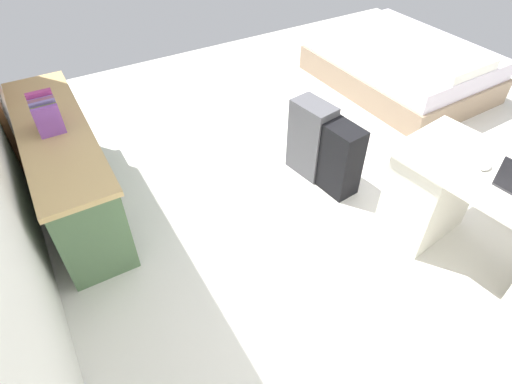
{
  "coord_description": "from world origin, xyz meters",
  "views": [
    {
      "loc": [
        -2.08,
        2.19,
        2.41
      ],
      "look_at": [
        -0.37,
        1.2,
        0.6
      ],
      "focal_mm": 29.56,
      "sensor_mm": 36.0,
      "label": 1
    }
  ],
  "objects_px": {
    "bed": "(401,65)",
    "figurine_small": "(39,97)",
    "credenza": "(68,168)",
    "computer_mouse": "(486,166)",
    "suitcase_spare_grey": "(311,139)",
    "desk": "(495,227)",
    "suitcase_black": "(338,158)"
  },
  "relations": [
    {
      "from": "bed",
      "to": "figurine_small",
      "type": "height_order",
      "value": "figurine_small"
    },
    {
      "from": "credenza",
      "to": "computer_mouse",
      "type": "height_order",
      "value": "computer_mouse"
    },
    {
      "from": "figurine_small",
      "to": "credenza",
      "type": "bearing_deg",
      "value": -179.79
    },
    {
      "from": "credenza",
      "to": "figurine_small",
      "type": "bearing_deg",
      "value": 0.21
    },
    {
      "from": "suitcase_spare_grey",
      "to": "figurine_small",
      "type": "height_order",
      "value": "figurine_small"
    },
    {
      "from": "suitcase_spare_grey",
      "to": "desk",
      "type": "bearing_deg",
      "value": -173.66
    },
    {
      "from": "desk",
      "to": "figurine_small",
      "type": "relative_size",
      "value": 13.78
    },
    {
      "from": "figurine_small",
      "to": "desk",
      "type": "bearing_deg",
      "value": -137.36
    },
    {
      "from": "bed",
      "to": "suitcase_spare_grey",
      "type": "relative_size",
      "value": 2.91
    },
    {
      "from": "suitcase_black",
      "to": "suitcase_spare_grey",
      "type": "xyz_separation_m",
      "value": [
        0.3,
        0.06,
        0.03
      ]
    },
    {
      "from": "suitcase_spare_grey",
      "to": "bed",
      "type": "bearing_deg",
      "value": -75.95
    },
    {
      "from": "desk",
      "to": "figurine_small",
      "type": "height_order",
      "value": "figurine_small"
    },
    {
      "from": "desk",
      "to": "suitcase_black",
      "type": "xyz_separation_m",
      "value": [
        1.18,
        0.34,
        -0.09
      ]
    },
    {
      "from": "bed",
      "to": "credenza",
      "type": "bearing_deg",
      "value": 92.8
    },
    {
      "from": "suitcase_spare_grey",
      "to": "figurine_small",
      "type": "distance_m",
      "value": 2.17
    },
    {
      "from": "desk",
      "to": "credenza",
      "type": "relative_size",
      "value": 0.84
    },
    {
      "from": "desk",
      "to": "bed",
      "type": "xyz_separation_m",
      "value": [
        2.24,
        -1.41,
        -0.15
      ]
    },
    {
      "from": "desk",
      "to": "credenza",
      "type": "distance_m",
      "value": 3.07
    },
    {
      "from": "bed",
      "to": "computer_mouse",
      "type": "bearing_deg",
      "value": 144.64
    },
    {
      "from": "credenza",
      "to": "bed",
      "type": "distance_m",
      "value": 3.69
    },
    {
      "from": "suitcase_black",
      "to": "computer_mouse",
      "type": "distance_m",
      "value": 1.12
    },
    {
      "from": "desk",
      "to": "suitcase_spare_grey",
      "type": "bearing_deg",
      "value": 15.21
    },
    {
      "from": "credenza",
      "to": "computer_mouse",
      "type": "distance_m",
      "value": 2.94
    },
    {
      "from": "credenza",
      "to": "suitcase_spare_grey",
      "type": "height_order",
      "value": "credenza"
    },
    {
      "from": "suitcase_black",
      "to": "suitcase_spare_grey",
      "type": "bearing_deg",
      "value": 4.9
    },
    {
      "from": "credenza",
      "to": "suitcase_black",
      "type": "bearing_deg",
      "value": -114.62
    },
    {
      "from": "suitcase_spare_grey",
      "to": "figurine_small",
      "type": "bearing_deg",
      "value": 53.15
    },
    {
      "from": "computer_mouse",
      "to": "suitcase_black",
      "type": "bearing_deg",
      "value": 9.84
    },
    {
      "from": "credenza",
      "to": "suitcase_spare_grey",
      "type": "bearing_deg",
      "value": -107.35
    },
    {
      "from": "desk",
      "to": "figurine_small",
      "type": "bearing_deg",
      "value": 42.64
    },
    {
      "from": "desk",
      "to": "credenza",
      "type": "bearing_deg",
      "value": 47.82
    },
    {
      "from": "suitcase_spare_grey",
      "to": "figurine_small",
      "type": "relative_size",
      "value": 6.09
    }
  ]
}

